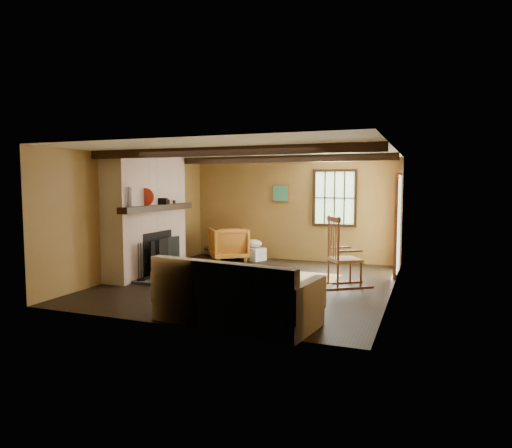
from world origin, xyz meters
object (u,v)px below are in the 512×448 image
at_px(rocking_chair, 342,257).
at_px(laundry_basket, 254,254).
at_px(sofa, 235,300).
at_px(armchair, 229,244).
at_px(fireplace, 148,220).

height_order(rocking_chair, laundry_basket, rocking_chair).
xyz_separation_m(rocking_chair, laundry_basket, (-2.50, 2.11, -0.38)).
height_order(sofa, armchair, sofa).
bearing_deg(armchair, sofa, 78.35).
bearing_deg(laundry_basket, sofa, -71.59).
bearing_deg(sofa, laundry_basket, 116.89).
bearing_deg(sofa, rocking_chair, 79.39).
bearing_deg(armchair, fireplace, 33.07).
distance_m(fireplace, rocking_chair, 3.91).
distance_m(rocking_chair, laundry_basket, 3.29).
xyz_separation_m(rocking_chair, armchair, (-3.07, 1.91, -0.14)).
height_order(fireplace, armchair, fireplace).
bearing_deg(fireplace, laundry_basket, 60.11).
bearing_deg(laundry_basket, armchair, -161.03).
xyz_separation_m(laundry_basket, armchair, (-0.57, -0.20, 0.24)).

